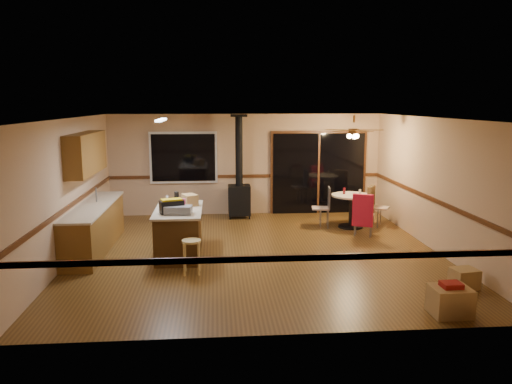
{
  "coord_description": "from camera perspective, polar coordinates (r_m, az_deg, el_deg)",
  "views": [
    {
      "loc": [
        -0.79,
        -9.32,
        2.89
      ],
      "look_at": [
        0.0,
        0.3,
        1.15
      ],
      "focal_mm": 35.0,
      "sensor_mm": 36.0,
      "label": 1
    }
  ],
  "objects": [
    {
      "name": "wall_left",
      "position": [
        9.84,
        -20.62,
        0.26
      ],
      "size": [
        0.0,
        7.0,
        7.0
      ],
      "primitive_type": "plane",
      "rotation": [
        1.57,
        0.0,
        1.57
      ],
      "color": "tan",
      "rests_on": "ground"
    },
    {
      "name": "chair_near",
      "position": [
        10.99,
        12.13,
        -2.05
      ],
      "size": [
        0.58,
        0.6,
        0.7
      ],
      "color": "gray",
      "rests_on": "ground"
    },
    {
      "name": "bottle_pink",
      "position": [
        9.37,
        -8.25,
        -1.44
      ],
      "size": [
        0.09,
        0.09,
        0.23
      ],
      "primitive_type": "cylinder",
      "rotation": [
        0.0,
        0.0,
        0.42
      ],
      "color": "#D84C8C",
      "rests_on": "kitchen_island"
    },
    {
      "name": "box_corner_b",
      "position": [
        8.62,
        22.71,
        -9.09
      ],
      "size": [
        0.43,
        0.38,
        0.31
      ],
      "primitive_type": "cube",
      "rotation": [
        0.0,
        0.0,
        0.16
      ],
      "color": "#A47E48",
      "rests_on": "floor"
    },
    {
      "name": "bottle_dark",
      "position": [
        9.62,
        -9.05,
        -0.9
      ],
      "size": [
        0.12,
        0.12,
        0.31
      ],
      "primitive_type": "cylinder",
      "rotation": [
        0.0,
        0.0,
        0.4
      ],
      "color": "black",
      "rests_on": "kitchen_island"
    },
    {
      "name": "chair_left",
      "position": [
        11.74,
        7.92,
        -1.18
      ],
      "size": [
        0.46,
        0.46,
        0.51
      ],
      "color": "gray",
      "rests_on": "ground"
    },
    {
      "name": "floor",
      "position": [
        9.79,
        0.14,
        -6.95
      ],
      "size": [
        7.0,
        7.0,
        0.0
      ],
      "primitive_type": "plane",
      "color": "brown",
      "rests_on": "ground"
    },
    {
      "name": "toolbox_yellow_lid",
      "position": [
        9.17,
        -9.64,
        -0.88
      ],
      "size": [
        0.41,
        0.3,
        0.03
      ],
      "primitive_type": "cube",
      "rotation": [
        0.0,
        0.0,
        0.33
      ],
      "color": "gold",
      "rests_on": "toolbox_black"
    },
    {
      "name": "glass_red",
      "position": [
        11.81,
        10.05,
        0.14
      ],
      "size": [
        0.07,
        0.07,
        0.15
      ],
      "primitive_type": "cylinder",
      "rotation": [
        0.0,
        0.0,
        0.25
      ],
      "color": "#590C14",
      "rests_on": "dining_table"
    },
    {
      "name": "upper_cabinets",
      "position": [
        10.38,
        -18.85,
        4.2
      ],
      "size": [
        0.35,
        2.0,
        0.8
      ],
      "primitive_type": "cube",
      "color": "brown",
      "rests_on": "ground"
    },
    {
      "name": "box_small_red",
      "position": [
        7.42,
        21.42,
        -9.86
      ],
      "size": [
        0.27,
        0.23,
        0.07
      ],
      "primitive_type": "cube",
      "rotation": [
        0.0,
        0.0,
        0.02
      ],
      "color": "maroon",
      "rests_on": "box_corner_a"
    },
    {
      "name": "box_corner_a",
      "position": [
        7.5,
        21.3,
        -11.53
      ],
      "size": [
        0.53,
        0.45,
        0.4
      ],
      "primitive_type": "cube",
      "rotation": [
        0.0,
        0.0,
        0.02
      ],
      "color": "#A47E48",
      "rests_on": "floor"
    },
    {
      "name": "sliding_door",
      "position": [
        13.18,
        7.14,
        2.11
      ],
      "size": [
        2.52,
        0.1,
        2.1
      ],
      "primitive_type": "cube",
      "color": "black",
      "rests_on": "ground"
    },
    {
      "name": "lower_cabinets",
      "position": [
        10.41,
        -17.98,
        -3.96
      ],
      "size": [
        0.6,
        3.0,
        0.86
      ],
      "primitive_type": "cube",
      "color": "brown",
      "rests_on": "ground"
    },
    {
      "name": "chair_right",
      "position": [
        12.09,
        13.13,
        -0.99
      ],
      "size": [
        0.61,
        0.59,
        0.7
      ],
      "color": "gray",
      "rests_on": "ground"
    },
    {
      "name": "ceiling_fan",
      "position": [
        11.6,
        11.1,
        6.68
      ],
      "size": [
        0.24,
        0.24,
        0.55
      ],
      "color": "brown",
      "rests_on": "ceiling"
    },
    {
      "name": "chair_rail",
      "position": [
        9.54,
        0.15,
        -1.2
      ],
      "size": [
        7.0,
        7.0,
        0.08
      ],
      "primitive_type": null,
      "color": "#492612",
      "rests_on": "ground"
    },
    {
      "name": "box_under_window",
      "position": [
        12.38,
        -9.13,
        -2.56
      ],
      "size": [
        0.51,
        0.43,
        0.36
      ],
      "primitive_type": "cube",
      "rotation": [
        0.0,
        0.0,
        -0.17
      ],
      "color": "#A47E48",
      "rests_on": "floor"
    },
    {
      "name": "dining_table",
      "position": [
        11.81,
        10.82,
        -1.48
      ],
      "size": [
        0.92,
        0.92,
        0.78
      ],
      "color": "black",
      "rests_on": "ground"
    },
    {
      "name": "box_on_island",
      "position": [
        9.85,
        -7.57,
        -0.89
      ],
      "size": [
        0.35,
        0.39,
        0.22
      ],
      "primitive_type": "cube",
      "rotation": [
        0.0,
        0.0,
        0.44
      ],
      "color": "#A47E48",
      "rests_on": "kitchen_island"
    },
    {
      "name": "wall_back",
      "position": [
        12.94,
        -1.16,
        3.16
      ],
      "size": [
        7.0,
        0.0,
        7.0
      ],
      "primitive_type": "plane",
      "rotation": [
        1.57,
        0.0,
        0.0
      ],
      "color": "tan",
      "rests_on": "ground"
    },
    {
      "name": "toolbox_black",
      "position": [
        9.2,
        -9.61,
        -1.68
      ],
      "size": [
        0.47,
        0.35,
        0.23
      ],
      "primitive_type": "cube",
      "rotation": [
        0.0,
        0.0,
        0.33
      ],
      "color": "black",
      "rests_on": "kitchen_island"
    },
    {
      "name": "wood_stove",
      "position": [
        12.57,
        -1.93,
        0.31
      ],
      "size": [
        0.55,
        0.5,
        2.52
      ],
      "color": "black",
      "rests_on": "ground"
    },
    {
      "name": "window",
      "position": [
        12.87,
        -8.29,
        3.91
      ],
      "size": [
        1.72,
        0.1,
        1.32
      ],
      "primitive_type": "cube",
      "color": "black",
      "rests_on": "ground"
    },
    {
      "name": "kitchen_island",
      "position": [
        9.66,
        -8.78,
        -4.52
      ],
      "size": [
        0.88,
        1.68,
        0.9
      ],
      "color": "#412810",
      "rests_on": "ground"
    },
    {
      "name": "countertop",
      "position": [
        10.31,
        -18.12,
        -1.54
      ],
      "size": [
        0.64,
        3.04,
        0.04
      ],
      "primitive_type": "cube",
      "color": "#C4B498",
      "rests_on": "lower_cabinets"
    },
    {
      "name": "glass_cream",
      "position": [
        11.76,
        11.78,
        -0.01
      ],
      "size": [
        0.07,
        0.07,
        0.13
      ],
      "primitive_type": "cylinder",
      "rotation": [
        0.0,
        0.0,
        0.37
      ],
      "color": "beige",
      "rests_on": "dining_table"
    },
    {
      "name": "wall_right",
      "position": [
        10.38,
        19.78,
        0.8
      ],
      "size": [
        0.0,
        7.0,
        7.0
      ],
      "primitive_type": "plane",
      "rotation": [
        1.57,
        0.0,
        -1.57
      ],
      "color": "tan",
      "rests_on": "ground"
    },
    {
      "name": "ceiling",
      "position": [
        9.36,
        0.15,
        8.44
      ],
      "size": [
        7.0,
        7.0,
        0.0
      ],
      "primitive_type": "plane",
      "rotation": [
        3.14,
        0.0,
        0.0
      ],
      "color": "silver",
      "rests_on": "ground"
    },
    {
      "name": "wall_front",
      "position": [
        6.08,
        2.93,
        -4.94
      ],
      "size": [
        7.0,
        0.0,
        7.0
      ],
      "primitive_type": "plane",
      "rotation": [
        -1.57,
        0.0,
        0.0
      ],
      "color": "tan",
      "rests_on": "ground"
    },
    {
      "name": "fluorescent_strip",
      "position": [
        9.68,
        -10.79,
        8.09
      ],
      "size": [
        0.1,
        1.2,
        0.04
      ],
      "primitive_type": "cube",
      "color": "white",
      "rests_on": "ceiling"
    },
    {
      "name": "bottle_white",
      "position": [
        10.05,
        -10.12,
        -0.9
      ],
      "size": [
        0.06,
        0.06,
        0.16
      ],
      "primitive_type": "cylinder",
      "rotation": [
        0.0,
        0.0,
        -0.22
      ],
      "color": "white",
      "rests_on": "kitchen_island"
    },
    {
      "name": "bar_stool",
      "position": [
        8.63,
        -7.35,
        -7.35
      ],
      "size": [
        0.36,
        0.36,
        0.59
      ],
      "primitive_type": "cylinder",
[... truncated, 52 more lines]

